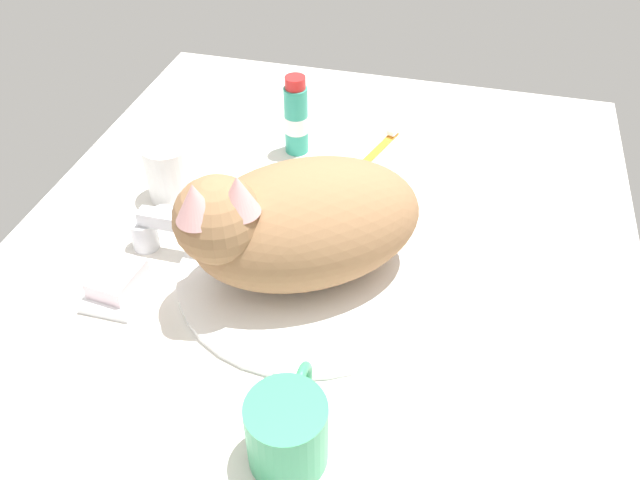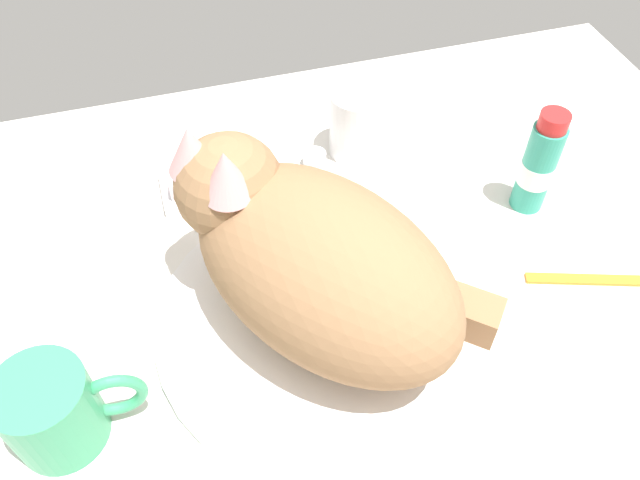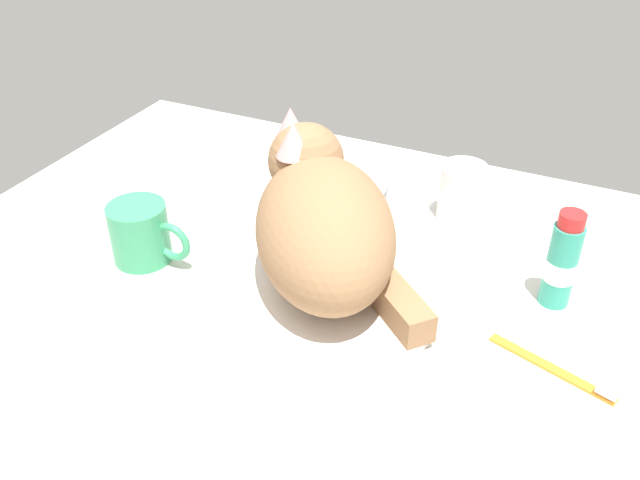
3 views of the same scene
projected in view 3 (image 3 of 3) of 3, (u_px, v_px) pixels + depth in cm
name	position (u px, v px, depth cm)	size (l,w,h in cm)	color
ground_plane	(324.00, 295.00, 88.09)	(110.00, 82.50, 3.00)	silver
sink_basin	(324.00, 283.00, 86.97)	(32.49, 32.49, 1.01)	white
faucet	(382.00, 193.00, 101.07)	(13.58, 11.72, 6.19)	silver
cat	(323.00, 220.00, 83.48)	(30.38, 32.17, 17.97)	#936B47
coffee_mug	(142.00, 233.00, 89.97)	(11.67, 7.71, 8.07)	#389966
rinse_cup	(462.00, 192.00, 98.52)	(6.56, 6.56, 8.43)	white
soap_dish	(332.00, 191.00, 106.03)	(9.00, 6.40, 1.20)	white
soap_bar	(332.00, 181.00, 105.07)	(6.55, 4.83, 2.23)	silver
toothpaste_bottle	(562.00, 262.00, 81.40)	(3.72, 3.72, 12.70)	teal
toothbrush	(559.00, 370.00, 74.13)	(14.39, 5.84, 1.60)	orange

